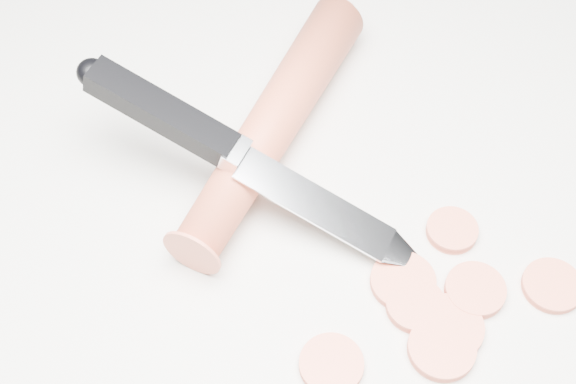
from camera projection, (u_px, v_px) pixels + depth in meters
ground at (382, 221)px, 0.49m from camera, size 2.40×2.40×0.00m
carrot at (273, 123)px, 0.51m from camera, size 0.20×0.14×0.03m
carrot_slice_0 at (448, 328)px, 0.45m from camera, size 0.04×0.04×0.01m
carrot_slice_1 at (403, 281)px, 0.46m from camera, size 0.04×0.04×0.01m
carrot_slice_2 at (552, 286)px, 0.46m from camera, size 0.03×0.03×0.01m
carrot_slice_3 at (475, 290)px, 0.46m from camera, size 0.03×0.03×0.01m
carrot_slice_4 at (452, 230)px, 0.48m from camera, size 0.03×0.03×0.01m
carrot_slice_5 at (331, 364)px, 0.43m from camera, size 0.04×0.04×0.01m
carrot_slice_6 at (442, 349)px, 0.44m from camera, size 0.04×0.04×0.01m
carrot_slice_7 at (416, 305)px, 0.45m from camera, size 0.03×0.03×0.01m
kitchen_knife at (255, 162)px, 0.47m from camera, size 0.15×0.21×0.07m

